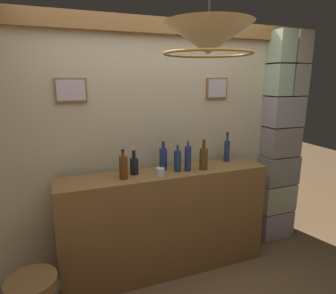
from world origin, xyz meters
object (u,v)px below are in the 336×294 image
object	(u,v)px
glass_tumbler_rocks	(160,173)
liquor_bottle_tequila	(123,167)
liquor_bottle_amaro	(134,165)
liquor_bottle_vermouth	(164,158)
liquor_bottle_sherry	(204,158)
liquor_bottle_rum	(188,158)
pendant_lamp	(208,40)
liquor_bottle_port	(227,150)
liquor_bottle_whiskey	(177,160)

from	to	relation	value
glass_tumbler_rocks	liquor_bottle_tequila	bearing A→B (deg)	168.14
liquor_bottle_amaro	liquor_bottle_vermouth	bearing A→B (deg)	6.32
liquor_bottle_sherry	liquor_bottle_vermouth	bearing A→B (deg)	159.96
liquor_bottle_amaro	glass_tumbler_rocks	bearing A→B (deg)	-38.04
liquor_bottle_rum	pendant_lamp	size ratio (longest dim) A/B	0.53
liquor_bottle_vermouth	liquor_bottle_tequila	distance (m)	0.43
liquor_bottle_port	liquor_bottle_amaro	world-z (taller)	liquor_bottle_port
liquor_bottle_rum	pendant_lamp	xyz separation A→B (m)	(-0.23, -0.74, 0.95)
liquor_bottle_rum	glass_tumbler_rocks	size ratio (longest dim) A/B	3.78
glass_tumbler_rocks	pendant_lamp	bearing A→B (deg)	-83.81
liquor_bottle_vermouth	liquor_bottle_whiskey	bearing A→B (deg)	-40.84
liquor_bottle_sherry	liquor_bottle_port	bearing A→B (deg)	24.08
pendant_lamp	glass_tumbler_rocks	bearing A→B (deg)	96.19
liquor_bottle_whiskey	liquor_bottle_rum	xyz separation A→B (m)	(0.09, -0.02, 0.02)
liquor_bottle_whiskey	glass_tumbler_rocks	bearing A→B (deg)	-155.07
liquor_bottle_whiskey	pendant_lamp	xyz separation A→B (m)	(-0.13, -0.77, 0.97)
liquor_bottle_vermouth	liquor_bottle_port	size ratio (longest dim) A/B	0.93
liquor_bottle_whiskey	pendant_lamp	bearing A→B (deg)	-99.76
liquor_bottle_whiskey	liquor_bottle_tequila	xyz separation A→B (m)	(-0.52, -0.03, 0.00)
liquor_bottle_port	liquor_bottle_sherry	world-z (taller)	liquor_bottle_port
liquor_bottle_sherry	glass_tumbler_rocks	size ratio (longest dim) A/B	3.87
liquor_bottle_tequila	liquor_bottle_sherry	world-z (taller)	liquor_bottle_sherry
liquor_bottle_rum	liquor_bottle_vermouth	bearing A→B (deg)	150.01
liquor_bottle_vermouth	liquor_bottle_tequila	bearing A→B (deg)	-163.75
glass_tumbler_rocks	liquor_bottle_whiskey	bearing A→B (deg)	24.93
liquor_bottle_port	liquor_bottle_whiskey	xyz separation A→B (m)	(-0.61, -0.12, -0.02)
liquor_bottle_rum	liquor_bottle_tequila	distance (m)	0.61
liquor_bottle_sherry	glass_tumbler_rocks	world-z (taller)	liquor_bottle_sherry
liquor_bottle_whiskey	liquor_bottle_sherry	size ratio (longest dim) A/B	0.86
liquor_bottle_vermouth	glass_tumbler_rocks	xyz separation A→B (m)	(-0.10, -0.19, -0.07)
liquor_bottle_amaro	pendant_lamp	world-z (taller)	pendant_lamp
liquor_bottle_whiskey	liquor_bottle_tequila	world-z (taller)	liquor_bottle_whiskey
liquor_bottle_rum	liquor_bottle_sherry	world-z (taller)	liquor_bottle_sherry
liquor_bottle_port	pendant_lamp	size ratio (longest dim) A/B	0.55
liquor_bottle_sherry	pendant_lamp	size ratio (longest dim) A/B	0.55
glass_tumbler_rocks	liquor_bottle_vermouth	bearing A→B (deg)	61.85
pendant_lamp	liquor_bottle_tequila	bearing A→B (deg)	117.64
liquor_bottle_tequila	glass_tumbler_rocks	size ratio (longest dim) A/B	3.30
liquor_bottle_port	liquor_bottle_tequila	size ratio (longest dim) A/B	1.19
liquor_bottle_vermouth	glass_tumbler_rocks	size ratio (longest dim) A/B	3.66
liquor_bottle_whiskey	liquor_bottle_rum	bearing A→B (deg)	-14.44
liquor_bottle_port	liquor_bottle_sherry	xyz separation A→B (m)	(-0.36, -0.16, -0.01)
liquor_bottle_port	liquor_bottle_sherry	bearing A→B (deg)	-155.92
liquor_bottle_amaro	glass_tumbler_rocks	world-z (taller)	liquor_bottle_amaro
glass_tumbler_rocks	pendant_lamp	xyz separation A→B (m)	(0.07, -0.67, 1.03)
liquor_bottle_amaro	liquor_bottle_port	bearing A→B (deg)	3.50
liquor_bottle_vermouth	liquor_bottle_port	xyz separation A→B (m)	(0.72, 0.03, 0.01)
liquor_bottle_amaro	liquor_bottle_sherry	bearing A→B (deg)	-8.50
liquor_bottle_port	liquor_bottle_tequila	distance (m)	1.14
liquor_bottle_sherry	liquor_bottle_amaro	world-z (taller)	liquor_bottle_sherry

